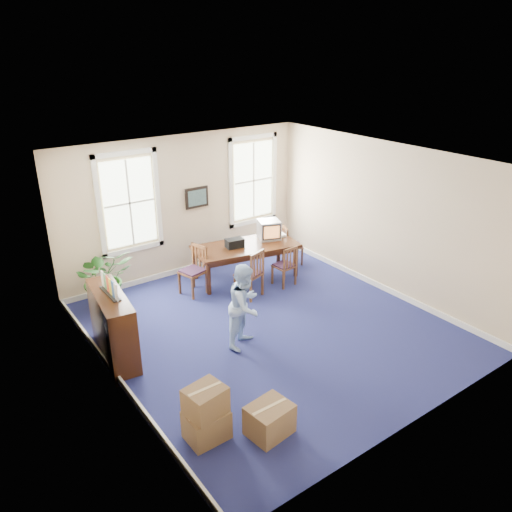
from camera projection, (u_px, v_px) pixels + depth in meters
floor at (270, 327)px, 9.52m from camera, size 6.50×6.50×0.00m
ceiling at (272, 161)px, 8.26m from camera, size 6.50×6.50×0.00m
wall_back at (184, 206)px, 11.31m from camera, size 6.50×0.00×6.50m
wall_front at (423, 328)px, 6.46m from camera, size 6.50×0.00×6.50m
wall_left at (108, 296)px, 7.28m from camera, size 0.00×6.50×6.50m
wall_right at (384, 218)px, 10.50m from camera, size 0.00×6.50×6.50m
baseboard_back at (189, 268)px, 11.90m from camera, size 6.00×0.04×0.12m
baseboard_left at (121, 381)px, 7.90m from camera, size 0.04×6.50×0.12m
baseboard_right at (376, 284)px, 11.09m from camera, size 0.04×6.50×0.12m
window_left at (129, 203)px, 10.48m from camera, size 1.40×0.12×2.20m
window_right at (253, 180)px, 12.20m from camera, size 1.40×0.12×2.20m
wall_picture at (197, 198)px, 11.38m from camera, size 0.58×0.06×0.48m
conference_table at (246, 261)px, 11.40m from camera, size 2.49×1.46×0.80m
crt_tv at (269, 229)px, 11.57m from camera, size 0.63×0.65×0.43m
game_console at (281, 235)px, 11.78m from camera, size 0.21×0.25×0.05m
equipment_bag at (235, 243)px, 11.11m from camera, size 0.42×0.31×0.19m
chair_near_left at (249, 273)px, 10.50m from camera, size 0.61×0.61×1.07m
chair_near_right at (284, 265)px, 11.04m from camera, size 0.45×0.45×0.94m
chair_end_left at (193, 271)px, 10.61m from camera, size 0.58×0.58×1.06m
chair_end_right at (293, 245)px, 12.12m from camera, size 0.56×0.56×0.95m
man at (245, 305)px, 8.71m from camera, size 0.95×0.88×1.55m
credenza at (113, 323)px, 8.45m from camera, size 0.64×1.64×1.25m
brochure_rack at (109, 281)px, 8.15m from camera, size 0.15×0.74×0.33m
potted_plant at (105, 277)px, 10.08m from camera, size 1.20×1.06×1.27m
cardboard_boxes at (215, 402)px, 6.90m from camera, size 1.65×1.65×0.86m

